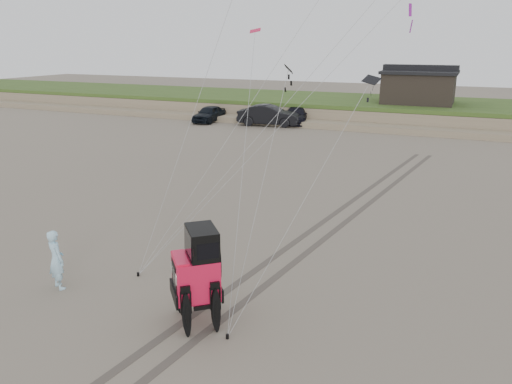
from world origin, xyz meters
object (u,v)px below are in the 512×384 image
cabin (419,86)px  truck_c (296,115)px  truck_a (209,114)px  man (56,259)px  truck_b (269,115)px  jeep (196,285)px

cabin → truck_c: cabin is taller
truck_a → truck_c: truck_a is taller
truck_a → man: 32.14m
truck_b → man: (5.53, -30.30, 0.01)m
cabin → truck_b: 13.77m
truck_a → truck_b: size_ratio=0.79×
jeep → man: size_ratio=3.04×
truck_a → truck_c: size_ratio=0.85×
truck_a → man: man is taller
truck_c → truck_b: bearing=-143.0°
jeep → truck_b: bearing=157.9°
truck_a → man: (11.34, -30.08, 0.17)m
truck_b → jeep: size_ratio=0.98×
cabin → truck_b: cabin is taller
cabin → truck_a: size_ratio=1.48×
cabin → truck_b: (-11.53, -7.16, -2.34)m
truck_b → truck_a: bearing=84.0°
truck_b → man: man is taller
cabin → truck_b: bearing=-148.2°
cabin → truck_a: cabin is taller
truck_c → jeep: size_ratio=0.92×
truck_c → jeep: jeep is taller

